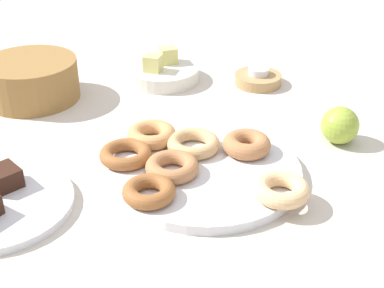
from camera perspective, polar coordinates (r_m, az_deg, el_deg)
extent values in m
plane|color=beige|center=(0.90, 1.37, -3.24)|extent=(2.40, 2.40, 0.00)
cylinder|color=silver|center=(0.89, 1.38, -2.80)|extent=(0.31, 0.31, 0.02)
torus|color=tan|center=(0.93, 0.14, 0.04)|extent=(0.09, 0.09, 0.02)
torus|color=#995B2D|center=(0.81, -4.55, -4.94)|extent=(0.10, 0.10, 0.02)
torus|color=#EABC84|center=(0.82, 9.31, -4.72)|extent=(0.12, 0.12, 0.03)
torus|color=#B27547|center=(0.86, -2.08, -2.40)|extent=(0.09, 0.09, 0.02)
torus|color=#B27547|center=(0.92, 5.73, -0.02)|extent=(0.12, 0.12, 0.03)
torus|color=#995B2D|center=(0.91, -6.94, -1.07)|extent=(0.12, 0.12, 0.02)
torus|color=tan|center=(0.95, -4.24, 0.99)|extent=(0.12, 0.12, 0.03)
cube|color=#381E14|center=(0.89, -19.11, -3.34)|extent=(0.05, 0.05, 0.03)
cylinder|color=tan|center=(1.22, 6.91, 6.73)|extent=(0.10, 0.10, 0.02)
cylinder|color=silver|center=(1.22, 6.96, 7.55)|extent=(0.05, 0.05, 0.01)
cylinder|color=olive|center=(1.18, -16.44, 6.46)|extent=(0.27, 0.27, 0.08)
cylinder|color=silver|center=(1.24, -3.05, 7.35)|extent=(0.16, 0.16, 0.03)
cube|color=#DBD67A|center=(1.21, -4.09, 8.44)|extent=(0.05, 0.05, 0.04)
cube|color=#DBD67A|center=(1.25, -2.52, 9.28)|extent=(0.05, 0.05, 0.04)
sphere|color=#93AD38|center=(1.01, 15.20, 1.90)|extent=(0.07, 0.07, 0.07)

